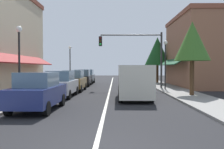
% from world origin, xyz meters
% --- Properties ---
extents(ground_plane, '(80.00, 80.00, 0.00)m').
position_xyz_m(ground_plane, '(0.00, 18.00, 0.00)').
color(ground_plane, black).
extents(sidewalk_left, '(2.60, 56.00, 0.12)m').
position_xyz_m(sidewalk_left, '(-5.50, 18.00, 0.06)').
color(sidewalk_left, gray).
rests_on(sidewalk_left, ground).
extents(sidewalk_right, '(2.60, 56.00, 0.12)m').
position_xyz_m(sidewalk_right, '(5.50, 18.00, 0.06)').
color(sidewalk_right, gray).
rests_on(sidewalk_right, ground).
extents(lane_center_stripe, '(0.14, 52.00, 0.01)m').
position_xyz_m(lane_center_stripe, '(0.00, 18.00, 0.00)').
color(lane_center_stripe, silver).
rests_on(lane_center_stripe, ground).
extents(storefront_right_block, '(6.63, 10.20, 7.34)m').
position_xyz_m(storefront_right_block, '(9.45, 20.00, 3.67)').
color(storefront_right_block, '#8E5B42').
rests_on(storefront_right_block, ground).
extents(parked_car_nearest_left, '(1.84, 4.13, 1.77)m').
position_xyz_m(parked_car_nearest_left, '(-3.08, 5.57, 0.88)').
color(parked_car_nearest_left, navy).
rests_on(parked_car_nearest_left, ground).
extents(parked_car_second_left, '(1.81, 4.12, 1.77)m').
position_xyz_m(parked_car_second_left, '(-3.17, 10.76, 0.88)').
color(parked_car_second_left, '#B7BABF').
rests_on(parked_car_second_left, ground).
extents(parked_car_third_left, '(1.81, 4.12, 1.77)m').
position_xyz_m(parked_car_third_left, '(-3.05, 15.06, 0.88)').
color(parked_car_third_left, brown).
rests_on(parked_car_third_left, ground).
extents(parked_car_far_left, '(1.85, 4.13, 1.77)m').
position_xyz_m(parked_car_far_left, '(-3.10, 20.99, 0.88)').
color(parked_car_far_left, black).
rests_on(parked_car_far_left, ground).
extents(parked_car_distant_left, '(1.80, 4.11, 1.77)m').
position_xyz_m(parked_car_distant_left, '(-3.10, 25.16, 0.88)').
color(parked_car_distant_left, '#4C5156').
rests_on(parked_car_distant_left, ground).
extents(van_in_lane, '(2.03, 5.19, 2.12)m').
position_xyz_m(van_in_lane, '(1.68, 9.83, 1.15)').
color(van_in_lane, beige).
rests_on(van_in_lane, ground).
extents(traffic_signal_mast_arm, '(5.94, 0.50, 5.30)m').
position_xyz_m(traffic_signal_mast_arm, '(2.64, 17.36, 3.69)').
color(traffic_signal_mast_arm, '#333333').
rests_on(traffic_signal_mast_arm, ground).
extents(street_lamp_left_near, '(0.36, 0.36, 4.43)m').
position_xyz_m(street_lamp_left_near, '(-5.17, 8.70, 3.01)').
color(street_lamp_left_near, black).
rests_on(street_lamp_left_near, ground).
extents(street_lamp_right_mid, '(0.36, 0.36, 4.36)m').
position_xyz_m(street_lamp_right_mid, '(4.86, 15.89, 2.98)').
color(street_lamp_right_mid, black).
rests_on(street_lamp_right_mid, ground).
extents(street_lamp_left_far, '(0.36, 0.36, 4.57)m').
position_xyz_m(street_lamp_left_far, '(-4.89, 23.41, 3.10)').
color(street_lamp_left_far, black).
rests_on(street_lamp_left_far, ground).
extents(tree_right_near, '(2.43, 2.43, 5.13)m').
position_xyz_m(tree_right_near, '(5.74, 11.21, 3.76)').
color(tree_right_near, '#4C331E').
rests_on(tree_right_near, ground).
extents(tree_right_far, '(3.18, 3.18, 5.80)m').
position_xyz_m(tree_right_far, '(5.76, 25.20, 4.04)').
color(tree_right_far, '#4C331E').
rests_on(tree_right_far, ground).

